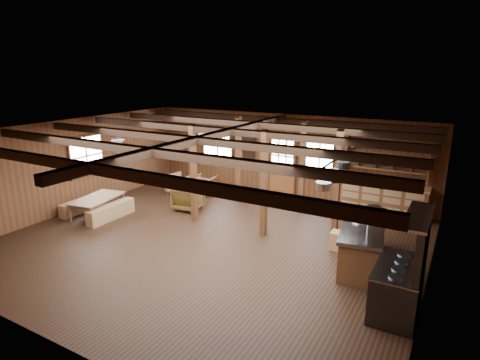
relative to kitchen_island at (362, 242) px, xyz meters
The scene contains 22 objects.
room 3.79m from the kitchen_island, 168.09° to the right, with size 10.04×9.04×2.84m.
ceiling_joists 4.26m from the kitchen_island, behind, with size 9.80×8.82×0.18m.
timber_posts 3.48m from the kitchen_island, 156.79° to the left, with size 3.95×2.35×2.80m.
back_door 5.17m from the kitchen_island, 134.29° to the left, with size 1.02×0.08×2.15m.
window_back_left 7.31m from the kitchen_island, 149.17° to the left, with size 1.32×0.06×1.32m.
window_back_right 4.50m from the kitchen_island, 121.86° to the left, with size 1.02×0.06×1.32m.
window_left 8.64m from the kitchen_island, behind, with size 0.14×1.24×1.32m.
notice_boards 6.40m from the kitchen_island, 144.06° to the left, with size 1.08×0.03×0.90m.
back_counter 3.45m from the kitchen_island, 93.32° to the left, with size 2.55×0.60×2.45m.
pendant_lamps 6.12m from the kitchen_island, behind, with size 1.86×2.36×0.66m.
pot_rack 1.90m from the kitchen_island, 130.36° to the right, with size 0.39×3.00×0.45m.
kitchen_island is the anchor object (origin of this frame).
step_stool 0.75m from the kitchen_island, 147.56° to the left, with size 0.51×0.36×0.45m, color olive.
commercial_range 1.96m from the kitchen_island, 57.45° to the right, with size 0.79×1.53×1.89m.
dining_table 7.55m from the kitchen_island, behind, with size 1.61×0.90×0.57m, color brown.
bench_wall 8.30m from the kitchen_island, behind, with size 0.28×1.47×0.40m, color olive.
bench_aisle 7.06m from the kitchen_island, behind, with size 0.30×1.61×0.44m, color olive.
armchair_a 5.62m from the kitchen_island, behind, with size 0.79×0.81×0.74m, color brown.
armchair_b 6.46m from the kitchen_island, 157.45° to the left, with size 0.71×0.73×0.67m, color brown.
armchair_c 7.11m from the kitchen_island, 162.62° to the left, with size 0.74×0.77×0.70m, color olive.
counter_pot 0.92m from the kitchen_island, 85.54° to the left, with size 0.32×0.32×0.19m, color #B4B5BB.
bowl 0.52m from the kitchen_island, 156.18° to the left, with size 0.25×0.25×0.06m, color silver.
Camera 1 is at (5.29, -7.82, 4.25)m, focal length 30.00 mm.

